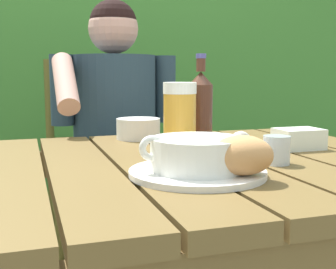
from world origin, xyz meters
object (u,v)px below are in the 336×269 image
Objects in this scene: soup_bowl at (197,153)px; water_glass_small at (277,150)px; bread_roll at (242,155)px; diner_bowl at (138,129)px; butter_tub at (299,139)px; beer_glass at (180,119)px; person_eating at (116,132)px; serving_plate at (197,172)px; chair_near_diner at (108,180)px; table_knife at (239,161)px; beer_bottle at (200,110)px.

soup_bowl is 3.73× the size of water_glass_small.
soup_bowl is 1.71× the size of bread_roll.
butter_tub is at bearing -40.88° from diner_bowl.
beer_glass is (0.04, 0.21, 0.05)m from soup_bowl.
person_eating is 0.75m from butter_tub.
beer_glass is 1.33× the size of diner_bowl.
beer_glass reaches higher than serving_plate.
chair_near_diner is 1.09m from serving_plate.
water_glass_small reaches higher than table_knife.
beer_bottle is 0.28m from butter_tub.
person_eating is 4.45× the size of serving_plate.
diner_bowl is at bearing 112.73° from water_glass_small.
person_eating is 0.66m from beer_glass.
serving_plate is 0.16m from table_knife.
chair_near_diner is at bearing 101.04° from water_glass_small.
bread_roll is (0.06, -0.07, 0.00)m from soup_bowl.
beer_bottle reaches higher than serving_plate.
serving_plate is at bearing 130.60° from bread_roll.
person_eating reaches higher than water_glass_small.
person_eating is 0.34m from diner_bowl.
bread_roll is 0.77× the size of beer_glass.
butter_tub reaches higher than table_knife.
serving_plate is at bearing 97.13° from soup_bowl.
person_eating is 5.11× the size of soup_bowl.
soup_bowl is 1.99× the size of butter_tub.
table_knife is at bearing -82.90° from beer_bottle.
beer_bottle reaches higher than beer_glass.
person_eating reaches higher than table_knife.
serving_plate is 0.43m from butter_tub.
chair_near_diner is at bearing 89.19° from person_eating.
beer_bottle is 3.94× the size of water_glass_small.
butter_tub is at bearing 27.06° from table_knife.
soup_bowl is at bearing -147.77° from table_knife.
butter_tub is at bearing -60.64° from person_eating.
water_glass_small is (0.20, -1.01, 0.29)m from chair_near_diner.
beer_glass is at bearing -87.67° from person_eating.
soup_bowl is 0.21m from beer_glass.
chair_near_diner is at bearing 112.99° from butter_tub.
beer_glass is at bearing 80.26° from soup_bowl.
diner_bowl is at bearing 94.72° from bread_roll.
person_eating is at bearing 99.42° from table_knife.
person_eating is at bearing 100.13° from beer_bottle.
water_glass_small reaches higher than butter_tub.
person_eating is 0.78m from table_knife.
serving_plate is at bearing -166.59° from water_glass_small.
serving_plate is at bearing -90.63° from chair_near_diner.
bread_roll is at bearing -49.40° from serving_plate.
butter_tub is at bearing 43.67° from water_glass_small.
person_eating is 6.74× the size of beer_glass.
butter_tub is (0.37, -0.65, 0.05)m from person_eating.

